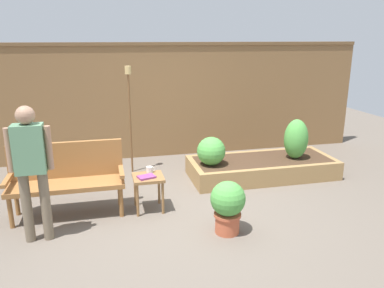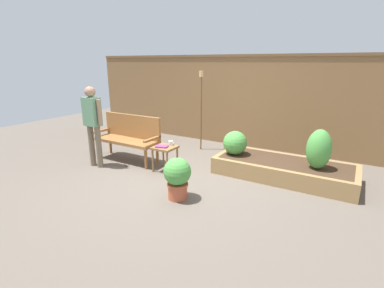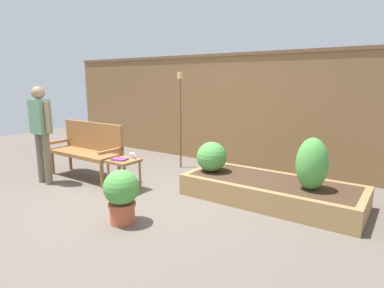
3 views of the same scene
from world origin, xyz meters
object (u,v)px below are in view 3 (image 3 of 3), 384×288
shrub_far_corner (312,164)px  tiki_torch (180,104)px  potted_boxwood (121,193)px  cup_on_table (132,156)px  shrub_near_bench (212,157)px  person_by_bench (41,126)px  book_on_table (120,159)px  side_table (124,165)px  garden_bench (88,146)px

shrub_far_corner → tiki_torch: size_ratio=0.37×
potted_boxwood → cup_on_table: bearing=129.1°
tiki_torch → potted_boxwood: bearing=-68.8°
cup_on_table → potted_boxwood: potted_boxwood is taller
shrub_near_bench → tiki_torch: bearing=145.7°
potted_boxwood → shrub_near_bench: size_ratio=1.43×
cup_on_table → person_by_bench: (-1.36, -0.63, 0.41)m
book_on_table → tiki_torch: size_ratio=0.12×
shrub_near_bench → person_by_bench: bearing=-152.7°
book_on_table → potted_boxwood: bearing=-58.8°
potted_boxwood → shrub_far_corner: (1.71, 1.58, 0.27)m
side_table → tiki_torch: (-0.09, 1.56, 0.83)m
book_on_table → person_by_bench: person_by_bench is taller
side_table → book_on_table: 0.11m
side_table → cup_on_table: bearing=73.4°
book_on_table → tiki_torch: bearing=75.8°
cup_on_table → book_on_table: (-0.07, -0.19, -0.03)m
cup_on_table → book_on_table: 0.21m
cup_on_table → tiki_torch: bearing=95.5°
garden_bench → shrub_near_bench: (2.12, 0.59, -0.02)m
cup_on_table → shrub_far_corner: shrub_far_corner is taller
book_on_table → shrub_near_bench: (1.11, 0.81, 0.03)m
side_table → shrub_near_bench: bearing=34.7°
side_table → shrub_far_corner: 2.66m
garden_bench → shrub_far_corner: 3.62m
book_on_table → potted_boxwood: (0.86, -0.78, -0.13)m
book_on_table → side_table: bearing=47.2°
potted_boxwood → shrub_far_corner: bearing=42.8°
book_on_table → garden_bench: bearing=151.4°
book_on_table → cup_on_table: bearing=53.9°
garden_bench → book_on_table: bearing=-12.0°
garden_bench → cup_on_table: (1.07, -0.02, -0.02)m
tiki_torch → person_by_bench: bearing=-120.9°
garden_bench → book_on_table: size_ratio=6.59×
garden_bench → book_on_table: (1.01, -0.21, -0.05)m
book_on_table → shrub_near_bench: 1.37m
cup_on_table → shrub_far_corner: 2.57m
garden_bench → cup_on_table: size_ratio=11.77×
garden_bench → book_on_table: garden_bench is taller
shrub_far_corner → tiki_torch: 2.82m
potted_boxwood → garden_bench: bearing=152.0°
side_table → potted_boxwood: bearing=-45.0°
garden_bench → book_on_table: 1.03m
garden_bench → person_by_bench: (-0.29, -0.65, 0.39)m
garden_bench → shrub_near_bench: bearing=15.6°
garden_bench → shrub_far_corner: size_ratio=2.18×
garden_bench → side_table: garden_bench is taller
garden_bench → potted_boxwood: (1.86, -0.99, -0.18)m
tiki_torch → person_by_bench: 2.40m
shrub_far_corner → side_table: bearing=-163.5°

